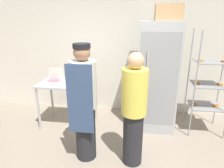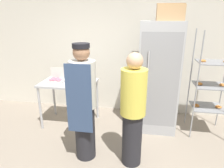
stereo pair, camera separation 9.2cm
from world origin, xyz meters
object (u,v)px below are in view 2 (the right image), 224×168
object	(u,v)px
refrigerator	(158,77)
person_baker	(84,102)
baking_rack	(211,85)
cardboard_storage_box	(170,12)
person_customer	(133,111)
blender_pitcher	(90,76)
donut_box	(56,80)

from	to	relation	value
refrigerator	person_baker	xyz separation A→B (m)	(-1.06, -1.10, -0.09)
refrigerator	baking_rack	xyz separation A→B (m)	(0.90, -0.07, -0.08)
refrigerator	cardboard_storage_box	xyz separation A→B (m)	(0.11, -0.09, 1.11)
baking_rack	person_customer	world-z (taller)	baking_rack
refrigerator	person_baker	size ratio (longest dim) A/B	1.15
blender_pitcher	cardboard_storage_box	world-z (taller)	cardboard_storage_box
refrigerator	blender_pitcher	distance (m)	1.25
refrigerator	donut_box	xyz separation A→B (m)	(-1.86, -0.24, -0.07)
blender_pitcher	person_baker	world-z (taller)	person_baker
refrigerator	donut_box	size ratio (longest dim) A/B	6.63
donut_box	baking_rack	bearing A→B (deg)	3.52
baking_rack	person_baker	world-z (taller)	baking_rack
baking_rack	refrigerator	bearing A→B (deg)	175.66
refrigerator	baking_rack	size ratio (longest dim) A/B	1.07
baking_rack	person_customer	distance (m)	1.65
person_customer	donut_box	bearing A→B (deg)	149.22
person_customer	person_baker	bearing A→B (deg)	178.32
donut_box	cardboard_storage_box	size ratio (longest dim) A/B	0.68
baking_rack	blender_pitcher	xyz separation A→B (m)	(-2.13, -0.10, 0.08)
donut_box	person_baker	xyz separation A→B (m)	(0.80, -0.87, -0.02)
cardboard_storage_box	person_customer	world-z (taller)	cardboard_storage_box
blender_pitcher	person_baker	xyz separation A→B (m)	(0.17, -0.94, -0.10)
refrigerator	donut_box	distance (m)	1.88
blender_pitcher	person_customer	distance (m)	1.30
donut_box	blender_pitcher	distance (m)	0.63
baking_rack	donut_box	world-z (taller)	baking_rack
refrigerator	blender_pitcher	xyz separation A→B (m)	(-1.23, -0.17, 0.01)
baking_rack	cardboard_storage_box	xyz separation A→B (m)	(-0.79, -0.02, 1.18)
baking_rack	cardboard_storage_box	world-z (taller)	cardboard_storage_box
donut_box	person_baker	bearing A→B (deg)	-47.39
person_baker	donut_box	bearing A→B (deg)	132.61
refrigerator	donut_box	world-z (taller)	refrigerator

